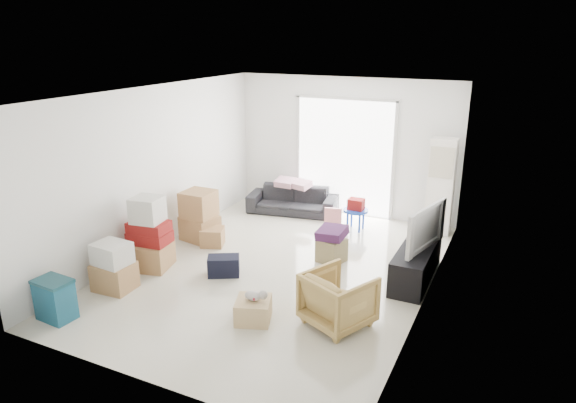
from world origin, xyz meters
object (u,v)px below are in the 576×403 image
(television, at_px, (418,242))
(armchair, at_px, (338,297))
(storage_bins, at_px, (55,299))
(wood_crate, at_px, (253,310))
(tv_console, at_px, (416,263))
(kids_table, at_px, (356,208))
(ac_tower, at_px, (441,187))
(ottoman, at_px, (332,250))
(sofa, at_px, (293,196))

(television, height_order, armchair, armchair)
(storage_bins, bearing_deg, wood_crate, 24.49)
(television, bearing_deg, tv_console, -165.46)
(storage_bins, bearing_deg, tv_console, 38.52)
(kids_table, bearing_deg, ac_tower, 20.25)
(tv_console, xyz_separation_m, ottoman, (-1.35, 0.04, -0.07))
(sofa, bearing_deg, ottoman, -60.22)
(kids_table, bearing_deg, television, -46.63)
(storage_bins, distance_m, wood_crate, 2.52)
(television, xyz_separation_m, wood_crate, (-1.61, -2.06, -0.44))
(television, bearing_deg, storage_bins, 143.07)
(sofa, xyz_separation_m, wood_crate, (1.29, -3.95, -0.21))
(tv_console, distance_m, wood_crate, 2.62)
(tv_console, xyz_separation_m, kids_table, (-1.44, 1.53, 0.17))
(storage_bins, height_order, kids_table, kids_table)
(television, distance_m, ottoman, 1.41)
(television, xyz_separation_m, kids_table, (-1.44, 1.53, -0.17))
(sofa, xyz_separation_m, storage_bins, (-1.00, -5.00, -0.07))
(ottoman, bearing_deg, wood_crate, -97.05)
(sofa, relative_size, ottoman, 4.68)
(tv_console, height_order, ottoman, tv_console)
(storage_bins, bearing_deg, television, 38.52)
(sofa, distance_m, storage_bins, 5.10)
(armchair, distance_m, ottoman, 1.88)
(ottoman, bearing_deg, kids_table, 93.65)
(ac_tower, relative_size, sofa, 0.98)
(armchair, bearing_deg, television, -84.76)
(television, bearing_deg, armchair, 174.58)
(ottoman, bearing_deg, television, -1.55)
(ottoman, bearing_deg, tv_console, -1.55)
(television, distance_m, armchair, 1.80)
(armchair, distance_m, kids_table, 3.31)
(ac_tower, height_order, wood_crate, ac_tower)
(tv_console, bearing_deg, television, 90.00)
(television, relative_size, ottoman, 2.90)
(tv_console, bearing_deg, ottoman, 178.45)
(armchair, height_order, kids_table, armchair)
(storage_bins, xyz_separation_m, kids_table, (2.46, 4.63, 0.15))
(armchair, relative_size, kids_table, 1.28)
(wood_crate, bearing_deg, tv_console, 52.04)
(storage_bins, relative_size, ottoman, 1.43)
(armchair, relative_size, ottoman, 2.00)
(armchair, bearing_deg, ottoman, -41.48)
(armchair, bearing_deg, ac_tower, -73.34)
(ac_tower, height_order, ottoman, ac_tower)
(tv_console, distance_m, ottoman, 1.35)
(ac_tower, distance_m, tv_console, 2.13)
(television, xyz_separation_m, storage_bins, (-3.90, -3.10, -0.31))
(ac_tower, height_order, storage_bins, ac_tower)
(storage_bins, height_order, ottoman, storage_bins)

